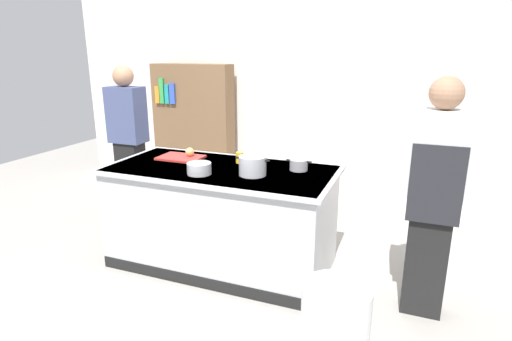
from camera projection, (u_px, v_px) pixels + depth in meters
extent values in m
plane|color=#9E9991|center=(223.00, 262.00, 3.82)|extent=(10.00, 10.00, 0.00)
cube|color=silver|center=(292.00, 80.00, 5.28)|extent=(6.40, 0.12, 3.00)
cube|color=#B7BABF|center=(222.00, 217.00, 3.69)|extent=(1.90, 0.90, 0.90)
cube|color=#B7BABF|center=(221.00, 170.00, 3.57)|extent=(1.98, 0.98, 0.03)
cube|color=black|center=(199.00, 282.00, 3.40)|extent=(1.90, 0.01, 0.10)
cube|color=red|center=(181.00, 158.00, 3.87)|extent=(0.40, 0.28, 0.02)
sphere|color=tan|center=(190.00, 152.00, 3.87)|extent=(0.08, 0.08, 0.08)
cylinder|color=#B7BABF|center=(253.00, 166.00, 3.35)|extent=(0.22, 0.22, 0.16)
cube|color=black|center=(238.00, 158.00, 3.38)|extent=(0.04, 0.02, 0.01)
cube|color=black|center=(267.00, 161.00, 3.29)|extent=(0.04, 0.02, 0.01)
cylinder|color=#99999E|center=(299.00, 165.00, 3.49)|extent=(0.15, 0.15, 0.09)
cube|color=black|center=(288.00, 160.00, 3.52)|extent=(0.04, 0.02, 0.01)
cube|color=black|center=(309.00, 162.00, 3.45)|extent=(0.04, 0.02, 0.01)
cylinder|color=#B7BABF|center=(199.00, 168.00, 3.38)|extent=(0.20, 0.20, 0.09)
cylinder|color=yellow|center=(240.00, 158.00, 3.71)|extent=(0.07, 0.07, 0.10)
cylinder|color=white|center=(335.00, 331.00, 2.44)|extent=(0.40, 0.40, 0.58)
cube|color=black|center=(426.00, 255.00, 3.00)|extent=(0.28, 0.20, 0.90)
cube|color=silver|center=(439.00, 155.00, 2.79)|extent=(0.38, 0.24, 0.60)
sphere|color=#A87A5B|center=(447.00, 93.00, 2.68)|extent=(0.22, 0.22, 0.22)
cube|color=#232328|center=(436.00, 186.00, 2.73)|extent=(0.34, 0.02, 0.54)
cube|color=black|center=(132.00, 181.00, 4.70)|extent=(0.28, 0.20, 0.90)
cube|color=#404B74|center=(126.00, 115.00, 4.49)|extent=(0.38, 0.24, 0.60)
sphere|color=#A87A5B|center=(123.00, 76.00, 4.37)|extent=(0.22, 0.22, 0.22)
cube|color=brown|center=(194.00, 128.00, 5.64)|extent=(1.10, 0.28, 1.70)
cube|color=orange|center=(158.00, 95.00, 5.52)|extent=(0.06, 0.03, 0.22)
cube|color=green|center=(162.00, 91.00, 5.48)|extent=(0.06, 0.03, 0.33)
cube|color=teal|center=(167.00, 94.00, 5.47)|extent=(0.06, 0.03, 0.25)
cube|color=#3351B7|center=(172.00, 94.00, 5.44)|extent=(0.08, 0.03, 0.26)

